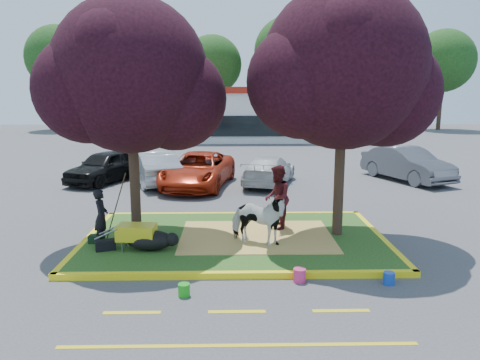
{
  "coord_description": "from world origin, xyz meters",
  "views": [
    {
      "loc": [
        -0.11,
        -12.48,
        4.17
      ],
      "look_at": [
        0.15,
        0.5,
        1.66
      ],
      "focal_mm": 35.0,
      "sensor_mm": 36.0,
      "label": 1
    }
  ],
  "objects_px": {
    "cow": "(258,220)",
    "wheelbarrow": "(137,233)",
    "bucket_pink": "(299,275)",
    "bucket_green": "(184,290)",
    "bucket_blue": "(389,278)",
    "car_silver": "(154,167)",
    "car_black": "(105,166)",
    "calf": "(150,240)",
    "handler": "(101,217)"
  },
  "relations": [
    {
      "from": "cow",
      "to": "wheelbarrow",
      "type": "bearing_deg",
      "value": 120.34
    },
    {
      "from": "wheelbarrow",
      "to": "bucket_pink",
      "type": "height_order",
      "value": "wheelbarrow"
    },
    {
      "from": "bucket_green",
      "to": "bucket_blue",
      "type": "distance_m",
      "value": 4.43
    },
    {
      "from": "cow",
      "to": "bucket_green",
      "type": "height_order",
      "value": "cow"
    },
    {
      "from": "car_silver",
      "to": "car_black",
      "type": "bearing_deg",
      "value": -30.07
    },
    {
      "from": "cow",
      "to": "bucket_green",
      "type": "distance_m",
      "value": 3.29
    },
    {
      "from": "bucket_pink",
      "to": "car_black",
      "type": "distance_m",
      "value": 13.63
    },
    {
      "from": "cow",
      "to": "wheelbarrow",
      "type": "xyz_separation_m",
      "value": [
        -3.09,
        -0.29,
        -0.23
      ]
    },
    {
      "from": "wheelbarrow",
      "to": "bucket_green",
      "type": "height_order",
      "value": "wheelbarrow"
    },
    {
      "from": "cow",
      "to": "bucket_blue",
      "type": "height_order",
      "value": "cow"
    },
    {
      "from": "wheelbarrow",
      "to": "car_silver",
      "type": "distance_m",
      "value": 9.4
    },
    {
      "from": "calf",
      "to": "car_silver",
      "type": "bearing_deg",
      "value": 74.09
    },
    {
      "from": "car_silver",
      "to": "handler",
      "type": "bearing_deg",
      "value": 69.73
    },
    {
      "from": "calf",
      "to": "bucket_green",
      "type": "relative_size",
      "value": 4.44
    },
    {
      "from": "car_silver",
      "to": "bucket_green",
      "type": "bearing_deg",
      "value": 81.39
    },
    {
      "from": "bucket_pink",
      "to": "car_silver",
      "type": "relative_size",
      "value": 0.07
    },
    {
      "from": "cow",
      "to": "bucket_blue",
      "type": "bearing_deg",
      "value": -104.45
    },
    {
      "from": "calf",
      "to": "car_silver",
      "type": "height_order",
      "value": "car_silver"
    },
    {
      "from": "handler",
      "to": "bucket_blue",
      "type": "distance_m",
      "value": 7.32
    },
    {
      "from": "handler",
      "to": "car_black",
      "type": "xyz_separation_m",
      "value": [
        -2.35,
        9.22,
        -0.16
      ]
    },
    {
      "from": "wheelbarrow",
      "to": "bucket_pink",
      "type": "bearing_deg",
      "value": -19.42
    },
    {
      "from": "calf",
      "to": "wheelbarrow",
      "type": "xyz_separation_m",
      "value": [
        -0.33,
        0.03,
        0.19
      ]
    },
    {
      "from": "calf",
      "to": "bucket_blue",
      "type": "distance_m",
      "value": 5.84
    },
    {
      "from": "car_silver",
      "to": "wheelbarrow",
      "type": "bearing_deg",
      "value": 75.99
    },
    {
      "from": "bucket_green",
      "to": "bucket_pink",
      "type": "bearing_deg",
      "value": 15.3
    },
    {
      "from": "wheelbarrow",
      "to": "handler",
      "type": "bearing_deg",
      "value": 159.16
    },
    {
      "from": "cow",
      "to": "car_black",
      "type": "xyz_separation_m",
      "value": [
        -6.46,
        9.43,
        -0.1
      ]
    },
    {
      "from": "bucket_pink",
      "to": "bucket_blue",
      "type": "distance_m",
      "value": 1.94
    },
    {
      "from": "bucket_blue",
      "to": "handler",
      "type": "bearing_deg",
      "value": 160.26
    },
    {
      "from": "bucket_pink",
      "to": "bucket_green",
      "type": "bearing_deg",
      "value": -164.7
    },
    {
      "from": "bucket_blue",
      "to": "cow",
      "type": "bearing_deg",
      "value": 140.61
    },
    {
      "from": "cow",
      "to": "bucket_pink",
      "type": "height_order",
      "value": "cow"
    },
    {
      "from": "handler",
      "to": "car_black",
      "type": "height_order",
      "value": "handler"
    },
    {
      "from": "wheelbarrow",
      "to": "bucket_green",
      "type": "relative_size",
      "value": 6.56
    },
    {
      "from": "cow",
      "to": "car_silver",
      "type": "bearing_deg",
      "value": 49.61
    },
    {
      "from": "bucket_blue",
      "to": "car_silver",
      "type": "bearing_deg",
      "value": 121.4
    },
    {
      "from": "bucket_blue",
      "to": "car_black",
      "type": "distance_m",
      "value": 14.88
    },
    {
      "from": "wheelbarrow",
      "to": "bucket_green",
      "type": "xyz_separation_m",
      "value": [
        1.42,
        -2.46,
        -0.47
      ]
    },
    {
      "from": "bucket_green",
      "to": "car_black",
      "type": "relative_size",
      "value": 0.06
    },
    {
      "from": "handler",
      "to": "car_black",
      "type": "bearing_deg",
      "value": 6.52
    },
    {
      "from": "wheelbarrow",
      "to": "cow",
      "type": "bearing_deg",
      "value": 10.58
    },
    {
      "from": "car_black",
      "to": "bucket_blue",
      "type": "bearing_deg",
      "value": -28.34
    },
    {
      "from": "bucket_blue",
      "to": "car_silver",
      "type": "height_order",
      "value": "car_silver"
    },
    {
      "from": "car_black",
      "to": "car_silver",
      "type": "xyz_separation_m",
      "value": [
        2.3,
        -0.39,
        0.02
      ]
    },
    {
      "from": "bucket_pink",
      "to": "car_black",
      "type": "bearing_deg",
      "value": 122.29
    },
    {
      "from": "cow",
      "to": "handler",
      "type": "bearing_deg",
      "value": 112.03
    },
    {
      "from": "bucket_pink",
      "to": "car_silver",
      "type": "height_order",
      "value": "car_silver"
    },
    {
      "from": "bucket_blue",
      "to": "bucket_pink",
      "type": "bearing_deg",
      "value": 174.88
    },
    {
      "from": "calf",
      "to": "handler",
      "type": "distance_m",
      "value": 1.53
    },
    {
      "from": "bucket_green",
      "to": "car_black",
      "type": "height_order",
      "value": "car_black"
    }
  ]
}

